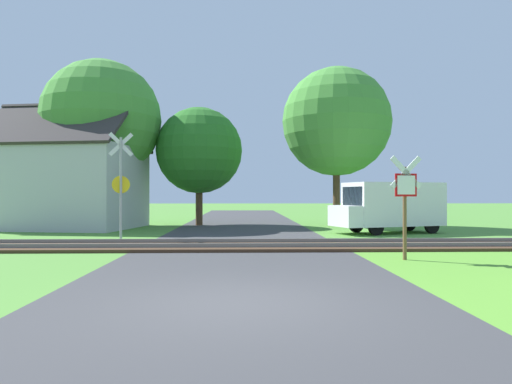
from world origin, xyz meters
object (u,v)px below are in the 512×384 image
Objects in this scene: tree_right at (336,122)px; tree_left at (102,119)px; stop_sign_near at (405,197)px; tree_center at (199,151)px; mail_truck at (390,205)px; house at (67,184)px; crossing_sign_far at (121,180)px.

tree_left is at bearing 179.40° from tree_right.
stop_sign_near is 0.42× the size of tree_center.
tree_left is 1.71× the size of mail_truck.
house is 0.89× the size of tree_left.
stop_sign_near reaches higher than mail_truck.
tree_center is at bearing 61.44° from crossing_sign_far.
tree_center is (-6.68, 13.68, 2.52)m from stop_sign_near.
mail_truck is (14.13, -4.64, -4.52)m from tree_left.
crossing_sign_far is at bearing -68.52° from tree_left.
stop_sign_near is 8.60m from mail_truck.
stop_sign_near is 0.31× the size of tree_left.
tree_right is (14.05, 1.05, 3.41)m from house.
tree_right is at bearing -101.83° from stop_sign_near.
tree_left reaches higher than tree_right.
crossing_sign_far is at bearing -102.90° from tree_center.
mail_truck is at bearing 1.28° from crossing_sign_far.
tree_right is (0.83, 12.79, 4.01)m from stop_sign_near.
house is at bearing -49.70° from stop_sign_near.
tree_right is at bearing -0.60° from tree_left.
stop_sign_near is 10.00m from crossing_sign_far.
crossing_sign_far is 9.18m from tree_center.
mail_truck is (1.47, -4.51, -4.42)m from tree_right.
house reaches higher than crossing_sign_far.
tree_center is at bearing 173.20° from tree_right.
crossing_sign_far is 9.28m from tree_left.
tree_center reaches higher than house.
tree_center is (5.15, 0.76, -1.60)m from tree_left.
house is at bearing 60.13° from mail_truck.
house is at bearing 108.00° from crossing_sign_far.
house is 7.08m from tree_center.
stop_sign_near is 0.35× the size of house.
tree_left reaches higher than crossing_sign_far.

